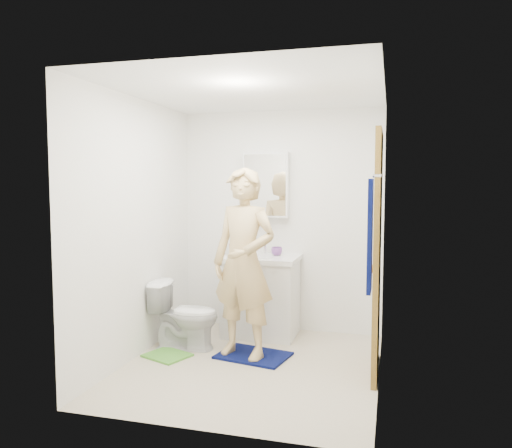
{
  "coord_description": "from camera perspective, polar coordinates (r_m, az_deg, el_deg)",
  "views": [
    {
      "loc": [
        1.17,
        -4.14,
        1.62
      ],
      "look_at": [
        -0.02,
        0.25,
        1.25
      ],
      "focal_mm": 35.0,
      "sensor_mm": 36.0,
      "label": 1
    }
  ],
  "objects": [
    {
      "name": "toothbrush_cup",
      "position": [
        5.31,
        2.39,
        -3.14
      ],
      "size": [
        0.12,
        0.12,
        0.09
      ],
      "primitive_type": "imported",
      "rotation": [
        0.0,
        0.0,
        -0.01
      ],
      "color": "#7F479C",
      "rests_on": "countertop"
    },
    {
      "name": "floor",
      "position": [
        4.6,
        -0.56,
        -16.05
      ],
      "size": [
        2.2,
        2.4,
        0.02
      ],
      "primitive_type": "cube",
      "color": "beige",
      "rests_on": "ground"
    },
    {
      "name": "towel",
      "position": [
        3.59,
        12.9,
        -1.33
      ],
      "size": [
        0.03,
        0.24,
        0.8
      ],
      "primitive_type": "cube",
      "color": "#070F4A",
      "rests_on": "wall_right"
    },
    {
      "name": "countertop",
      "position": [
        5.28,
        0.57,
        -3.95
      ],
      "size": [
        0.79,
        0.59,
        0.05
      ],
      "primitive_type": "cube",
      "color": "white",
      "rests_on": "vanity_cabinet"
    },
    {
      "name": "soap_dispenser",
      "position": [
        5.33,
        -2.51,
        -2.56
      ],
      "size": [
        0.09,
        0.09,
        0.19
      ],
      "primitive_type": "imported",
      "rotation": [
        0.0,
        0.0,
        0.06
      ],
      "color": "#A84E5C",
      "rests_on": "countertop"
    },
    {
      "name": "sink_basin",
      "position": [
        5.28,
        0.57,
        -3.79
      ],
      "size": [
        0.4,
        0.4,
        0.03
      ],
      "primitive_type": "cylinder",
      "color": "white",
      "rests_on": "countertop"
    },
    {
      "name": "wall_left",
      "position": [
        4.74,
        -13.58,
        -0.51
      ],
      "size": [
        0.02,
        2.4,
        2.4
      ],
      "primitive_type": "cube",
      "color": "white",
      "rests_on": "ground"
    },
    {
      "name": "towel_hook",
      "position": [
        3.57,
        13.67,
        5.37
      ],
      "size": [
        0.06,
        0.02,
        0.02
      ],
      "primitive_type": "cylinder",
      "rotation": [
        0.0,
        1.57,
        0.0
      ],
      "color": "silver",
      "rests_on": "wall_right"
    },
    {
      "name": "wall_right",
      "position": [
        4.16,
        14.31,
        -1.24
      ],
      "size": [
        0.02,
        2.4,
        2.4
      ],
      "primitive_type": "cube",
      "color": "white",
      "rests_on": "ground"
    },
    {
      "name": "faucet",
      "position": [
        5.44,
        1.05,
        -2.79
      ],
      "size": [
        0.03,
        0.03,
        0.12
      ],
      "primitive_type": "cylinder",
      "color": "silver",
      "rests_on": "countertop"
    },
    {
      "name": "wall_front",
      "position": [
        3.18,
        -6.51,
        -2.91
      ],
      "size": [
        2.2,
        0.02,
        2.4
      ],
      "primitive_type": "cube",
      "color": "white",
      "rests_on": "ground"
    },
    {
      "name": "door",
      "position": [
        4.33,
        13.7,
        -3.33
      ],
      "size": [
        0.05,
        0.8,
        2.05
      ],
      "primitive_type": "cube",
      "color": "olive",
      "rests_on": "ground"
    },
    {
      "name": "door_knob",
      "position": [
        4.03,
        12.98,
        -4.99
      ],
      "size": [
        0.07,
        0.07,
        0.07
      ],
      "primitive_type": "sphere",
      "color": "gold",
      "rests_on": "door"
    },
    {
      "name": "mirror_panel",
      "position": [
        5.38,
        1.01,
        4.49
      ],
      "size": [
        0.46,
        0.01,
        0.66
      ],
      "primitive_type": "cube",
      "color": "white",
      "rests_on": "wall_back"
    },
    {
      "name": "vanity_cabinet",
      "position": [
        5.36,
        0.56,
        -8.44
      ],
      "size": [
        0.75,
        0.55,
        0.8
      ],
      "primitive_type": "cube",
      "color": "white",
      "rests_on": "floor"
    },
    {
      "name": "wall_back",
      "position": [
        5.49,
        2.86,
        0.31
      ],
      "size": [
        2.2,
        0.02,
        2.4
      ],
      "primitive_type": "cube",
      "color": "white",
      "rests_on": "ground"
    },
    {
      "name": "medicine_cabinet",
      "position": [
        5.44,
        1.17,
        4.49
      ],
      "size": [
        0.5,
        0.12,
        0.7
      ],
      "primitive_type": "cube",
      "color": "white",
      "rests_on": "wall_back"
    },
    {
      "name": "bath_mat",
      "position": [
        4.82,
        -0.3,
        -14.79
      ],
      "size": [
        0.71,
        0.57,
        0.02
      ],
      "primitive_type": "cube",
      "rotation": [
        0.0,
        0.0,
        -0.19
      ],
      "color": "#070F4A",
      "rests_on": "floor"
    },
    {
      "name": "ceiling",
      "position": [
        4.37,
        -0.58,
        15.11
      ],
      "size": [
        2.2,
        2.4,
        0.02
      ],
      "primitive_type": "cube",
      "color": "white",
      "rests_on": "ground"
    },
    {
      "name": "man",
      "position": [
        4.58,
        -1.39,
        -4.47
      ],
      "size": [
        0.72,
        0.57,
        1.74
      ],
      "primitive_type": "imported",
      "rotation": [
        0.0,
        0.0,
        -0.26
      ],
      "color": "#DAB87A",
      "rests_on": "bath_mat"
    },
    {
      "name": "green_rug",
      "position": [
        4.9,
        -10.12,
        -14.57
      ],
      "size": [
        0.48,
        0.44,
        0.02
      ],
      "primitive_type": "cube",
      "rotation": [
        0.0,
        0.0,
        -0.38
      ],
      "color": "#5AAD39",
      "rests_on": "floor"
    },
    {
      "name": "toilet",
      "position": [
        5.02,
        -8.1,
        -10.23
      ],
      "size": [
        0.67,
        0.42,
        0.66
      ],
      "primitive_type": "imported",
      "rotation": [
        0.0,
        0.0,
        1.64
      ],
      "color": "white",
      "rests_on": "floor"
    }
  ]
}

